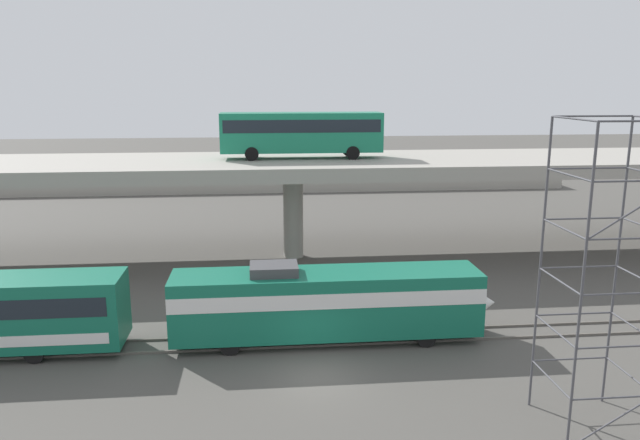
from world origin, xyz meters
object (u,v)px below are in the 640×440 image
(train_locomotive, at_px, (342,300))
(parked_car_4, at_px, (221,165))
(scaffolding_tower, at_px, (602,270))
(parked_car_5, at_px, (259,165))
(parked_car_1, at_px, (167,171))
(parked_car_2, at_px, (287,168))
(parked_car_0, at_px, (130,166))
(transit_bus_on_overpass, at_px, (302,131))
(parked_car_3, at_px, (246,168))

(train_locomotive, xyz_separation_m, parked_car_4, (-9.31, 52.82, 0.23))
(scaffolding_tower, relative_size, parked_car_5, 2.92)
(parked_car_1, xyz_separation_m, parked_car_2, (14.92, 1.26, -0.00))
(parked_car_1, bearing_deg, parked_car_2, -175.16)
(train_locomotive, height_order, parked_car_0, train_locomotive)
(scaffolding_tower, bearing_deg, train_locomotive, 133.14)
(train_locomotive, bearing_deg, parked_car_4, 100.00)
(transit_bus_on_overpass, height_order, parked_car_3, transit_bus_on_overpass)
(parked_car_0, bearing_deg, parked_car_3, 166.85)
(parked_car_0, relative_size, parked_car_2, 1.09)
(parked_car_3, height_order, parked_car_5, same)
(parked_car_2, relative_size, parked_car_3, 0.93)
(transit_bus_on_overpass, xyz_separation_m, parked_car_3, (-5.00, 32.93, -7.19))
(transit_bus_on_overpass, relative_size, parked_car_1, 2.60)
(parked_car_0, distance_m, parked_car_2, 20.84)
(scaffolding_tower, xyz_separation_m, parked_car_0, (-29.57, 61.96, -3.87))
(parked_car_3, bearing_deg, parked_car_5, 59.53)
(scaffolding_tower, distance_m, parked_car_3, 60.27)
(transit_bus_on_overpass, height_order, parked_car_1, transit_bus_on_overpass)
(parked_car_3, height_order, parked_car_4, same)
(parked_car_2, bearing_deg, parked_car_4, 155.30)
(parked_car_2, distance_m, parked_car_4, 9.50)
(train_locomotive, distance_m, parked_car_4, 53.64)
(parked_car_0, relative_size, parked_car_3, 1.01)
(parked_car_2, bearing_deg, parked_car_0, 168.71)
(transit_bus_on_overpass, relative_size, parked_car_0, 2.66)
(train_locomotive, height_order, scaffolding_tower, scaffolding_tower)
(parked_car_5, bearing_deg, transit_bus_on_overpass, 95.27)
(scaffolding_tower, bearing_deg, parked_car_0, 115.51)
(scaffolding_tower, distance_m, parked_car_5, 62.69)
(scaffolding_tower, bearing_deg, transit_bus_on_overpass, 110.18)
(parked_car_4, bearing_deg, parked_car_3, -45.28)
(train_locomotive, bearing_deg, parked_car_1, 108.16)
(transit_bus_on_overpass, xyz_separation_m, parked_car_0, (-20.21, 36.49, -7.18))
(parked_car_1, distance_m, parked_car_4, 8.19)
(scaffolding_tower, bearing_deg, parked_car_4, 106.03)
(parked_car_0, distance_m, parked_car_4, 11.80)
(transit_bus_on_overpass, distance_m, parked_car_5, 36.67)
(train_locomotive, relative_size, parked_car_3, 3.78)
(parked_car_1, height_order, parked_car_4, same)
(train_locomotive, relative_size, transit_bus_on_overpass, 1.40)
(transit_bus_on_overpass, distance_m, parked_car_0, 42.33)
(parked_car_2, distance_m, parked_car_5, 4.90)
(train_locomotive, xyz_separation_m, parked_car_3, (-5.90, 49.38, 0.23))
(parked_car_1, xyz_separation_m, parked_car_5, (11.40, 4.66, -0.00))
(parked_car_2, bearing_deg, transit_bus_on_overpass, -90.39)
(parked_car_1, height_order, parked_car_3, same)
(transit_bus_on_overpass, relative_size, parked_car_2, 2.89)
(parked_car_4, bearing_deg, parked_car_0, 179.46)
(parked_car_0, bearing_deg, transit_bus_on_overpass, 118.98)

